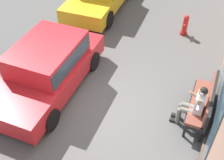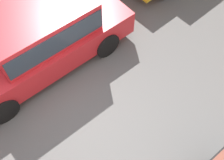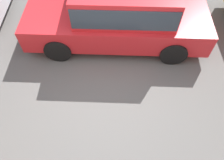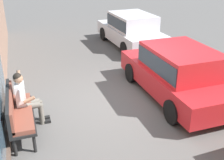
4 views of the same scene
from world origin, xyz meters
name	(u,v)px [view 4 (image 4 of 4)]	position (x,y,z in m)	size (l,w,h in m)	color
ground_plane	(125,100)	(0.00, 0.00, 0.00)	(60.00, 60.00, 0.00)	#565451
bench	(17,110)	(-0.72, 2.90, 0.61)	(1.79, 0.55, 1.04)	black
person_on_phone	(26,98)	(-0.39, 2.67, 0.73)	(0.73, 0.74, 1.37)	#6B665B
parked_car_mid	(178,71)	(-0.23, -1.53, 0.80)	(4.22, 1.95, 1.48)	red
parked_car_far	(131,29)	(4.78, -2.13, 0.79)	(4.18, 2.00, 1.46)	silver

